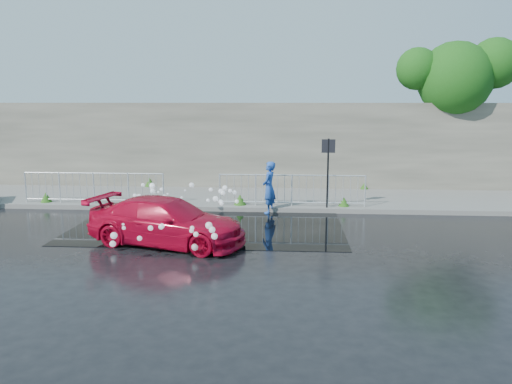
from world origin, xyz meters
TOP-DOWN VIEW (x-y plane):
  - ground at (0.00, 0.00)m, footprint 90.00×90.00m
  - pavement at (0.00, 5.00)m, footprint 30.00×4.00m
  - curb at (0.00, 3.00)m, footprint 30.00×0.25m
  - retaining_wall at (0.00, 7.20)m, footprint 30.00×0.60m
  - puddle at (0.50, 1.00)m, footprint 8.00×5.00m
  - sign_post at (4.20, 3.10)m, footprint 0.45×0.06m
  - tree at (9.63, 7.41)m, footprint 4.86×2.98m
  - railing_left at (-4.00, 3.35)m, footprint 5.05×0.05m
  - railing_right at (3.00, 3.35)m, footprint 5.05×0.05m
  - weeds at (-0.40, 4.48)m, footprint 12.17×3.93m
  - water_spray at (-0.23, 0.21)m, footprint 3.56×5.42m
  - red_car at (-0.28, -1.07)m, footprint 4.53×2.75m
  - person at (2.24, 2.83)m, footprint 0.57×0.72m

SIDE VIEW (x-z plane):
  - ground at x=0.00m, z-range 0.00..0.00m
  - puddle at x=0.50m, z-range 0.00..0.01m
  - pavement at x=0.00m, z-range 0.00..0.15m
  - curb at x=0.00m, z-range 0.00..0.16m
  - weeds at x=-0.40m, z-range 0.13..0.50m
  - red_car at x=-0.28m, z-range 0.00..1.23m
  - water_spray at x=-0.23m, z-range 0.21..1.23m
  - railing_left at x=-4.00m, z-range 0.19..1.29m
  - railing_right at x=3.00m, z-range 0.19..1.29m
  - person at x=2.24m, z-range 0.00..1.75m
  - sign_post at x=4.20m, z-range 0.47..2.97m
  - retaining_wall at x=0.00m, z-range 0.15..3.65m
  - tree at x=9.63m, z-range 1.63..7.85m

